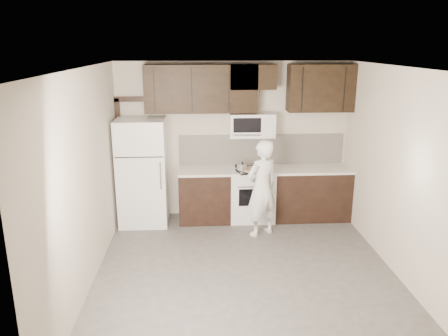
{
  "coord_description": "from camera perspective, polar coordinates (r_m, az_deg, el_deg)",
  "views": [
    {
      "loc": [
        -0.6,
        -5.2,
        2.98
      ],
      "look_at": [
        -0.24,
        0.9,
        1.23
      ],
      "focal_mm": 35.0,
      "sensor_mm": 36.0,
      "label": 1
    }
  ],
  "objects": [
    {
      "name": "upper_cabinets",
      "position": [
        7.35,
        3.0,
        10.51
      ],
      "size": [
        3.48,
        0.35,
        0.78
      ],
      "color": "black",
      "rests_on": "back_wall"
    },
    {
      "name": "refrigerator",
      "position": [
        7.45,
        -10.57,
        -0.52
      ],
      "size": [
        0.8,
        0.76,
        1.8
      ],
      "color": "white",
      "rests_on": "floor"
    },
    {
      "name": "pizza",
      "position": [
        7.31,
        3.49,
        -0.23
      ],
      "size": [
        0.35,
        0.35,
        0.02
      ],
      "primitive_type": "cylinder",
      "rotation": [
        0.0,
        0.0,
        0.22
      ],
      "color": "beige",
      "rests_on": "baking_tray"
    },
    {
      "name": "stove",
      "position": [
        7.62,
        3.61,
        -3.36
      ],
      "size": [
        0.76,
        0.66,
        0.94
      ],
      "color": "white",
      "rests_on": "floor"
    },
    {
      "name": "door_trim",
      "position": [
        7.72,
        -13.14,
        2.59
      ],
      "size": [
        0.5,
        0.08,
        2.12
      ],
      "color": "black",
      "rests_on": "floor"
    },
    {
      "name": "back_wall",
      "position": [
        7.65,
        1.21,
        3.67
      ],
      "size": [
        4.0,
        0.0,
        4.0
      ],
      "primitive_type": "plane",
      "rotation": [
        1.57,
        0.0,
        0.0
      ],
      "color": "#B9AF9D",
      "rests_on": "ground"
    },
    {
      "name": "floor",
      "position": [
        6.02,
        2.88,
        -13.7
      ],
      "size": [
        4.5,
        4.5,
        0.0
      ],
      "primitive_type": "plane",
      "color": "#4B4846",
      "rests_on": "ground"
    },
    {
      "name": "backsplash",
      "position": [
        7.73,
        4.91,
        2.45
      ],
      "size": [
        2.9,
        0.02,
        0.54
      ],
      "primitive_type": "cube",
      "color": "beige",
      "rests_on": "counter_run"
    },
    {
      "name": "person",
      "position": [
        6.89,
        4.96,
        -2.67
      ],
      "size": [
        0.68,
        0.62,
        1.56
      ],
      "primitive_type": "imported",
      "rotation": [
        0.0,
        0.0,
        3.69
      ],
      "color": "silver",
      "rests_on": "floor"
    },
    {
      "name": "baking_tray",
      "position": [
        7.31,
        3.49,
        -0.39
      ],
      "size": [
        0.5,
        0.42,
        0.02
      ],
      "primitive_type": "cube",
      "rotation": [
        0.0,
        0.0,
        0.22
      ],
      "color": "black",
      "rests_on": "counter_run"
    },
    {
      "name": "saucepan",
      "position": [
        7.3,
        2.43,
        0.07
      ],
      "size": [
        0.3,
        0.18,
        0.17
      ],
      "color": "silver",
      "rests_on": "stove"
    },
    {
      "name": "ceiling",
      "position": [
        5.24,
        3.29,
        12.91
      ],
      "size": [
        4.5,
        4.5,
        0.0
      ],
      "primitive_type": "plane",
      "rotation": [
        3.14,
        0.0,
        0.0
      ],
      "color": "white",
      "rests_on": "back_wall"
    },
    {
      "name": "counter_run",
      "position": [
        7.66,
        5.86,
        -3.34
      ],
      "size": [
        2.95,
        0.64,
        0.91
      ],
      "color": "black",
      "rests_on": "floor"
    },
    {
      "name": "microwave",
      "position": [
        7.43,
        3.65,
        5.63
      ],
      "size": [
        0.76,
        0.42,
        0.4
      ],
      "color": "white",
      "rests_on": "upper_cabinets"
    }
  ]
}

